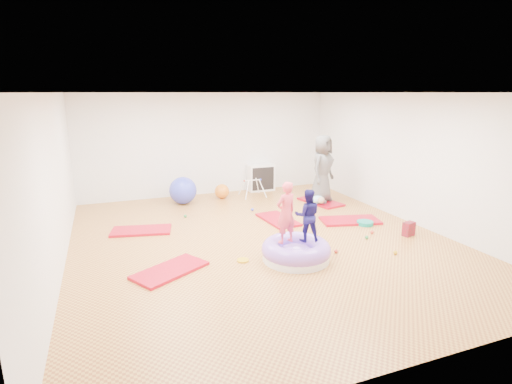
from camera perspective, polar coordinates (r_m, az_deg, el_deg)
name	(u,v)px	position (r m, az deg, el deg)	size (l,w,h in m)	color
room	(262,170)	(7.46, 0.83, 3.21)	(7.01, 8.01, 2.81)	gold
gym_mat_front_left	(170,270)	(6.67, -12.18, -10.89)	(1.19, 0.60, 0.05)	#AA0F2C
gym_mat_mid_left	(141,230)	(8.63, -16.06, -5.30)	(1.19, 0.60, 0.05)	#AA0F2C
gym_mat_center_back	(278,220)	(9.00, 3.16, -3.95)	(1.16, 0.58, 0.05)	#AA0F2C
gym_mat_right	(350,220)	(9.17, 13.29, -3.97)	(1.28, 0.64, 0.05)	#AA0F2C
gym_mat_rear_right	(320,202)	(10.57, 9.19, -1.38)	(1.21, 0.61, 0.05)	#AA0F2C
inflatable_cushion	(296,251)	(6.97, 5.73, -8.44)	(1.19, 1.19, 0.38)	white
child_pink	(286,210)	(6.75, 4.31, -2.54)	(0.39, 0.26, 1.07)	#F5495D
child_navy	(307,213)	(6.88, 7.36, -2.95)	(0.45, 0.35, 0.92)	#171356
adult_caregiver	(322,169)	(10.35, 9.45, 3.32)	(0.84, 0.55, 1.72)	#525252
infant	(319,200)	(10.23, 8.92, -1.09)	(0.37, 0.37, 0.22)	#9DDEFF
ball_pit_balls	(306,234)	(8.15, 7.15, -5.91)	(3.41, 3.56, 0.07)	#2B8545
exercise_ball_blue	(183,190)	(10.43, -10.40, 0.22)	(0.70, 0.70, 0.70)	blue
exercise_ball_orange	(222,191)	(10.85, -4.90, 0.10)	(0.39, 0.39, 0.39)	orange
infant_play_gym	(252,185)	(10.91, -0.52, 0.94)	(0.64, 0.61, 0.49)	white
cube_shelf	(261,178)	(11.65, 0.71, 2.07)	(0.77, 0.38, 0.77)	white
balance_disc	(365,223)	(9.02, 15.30, -4.30)	(0.36, 0.36, 0.08)	#088677
backpack	(409,229)	(8.60, 20.98, -4.95)	(0.24, 0.15, 0.28)	#A3011B
yellow_toy	(243,260)	(6.92, -1.88, -9.72)	(0.21, 0.21, 0.03)	gold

